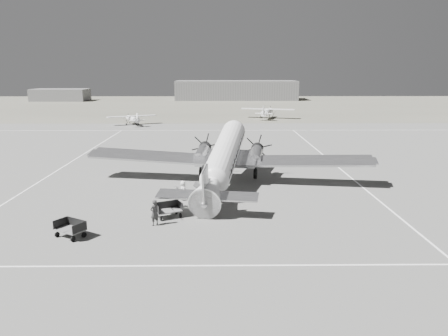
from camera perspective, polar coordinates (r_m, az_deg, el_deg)
ground at (r=37.34m, az=0.84°, el=-3.39°), size 260.00×260.00×0.00m
taxi_line_near at (r=24.20m, az=1.70°, el=-12.61°), size 60.00×0.15×0.01m
taxi_line_right at (r=39.50m, az=18.55°, el=-3.15°), size 0.15×80.00×0.01m
taxi_line_left at (r=50.01m, az=-20.56°, el=-0.05°), size 0.15×60.00×0.01m
taxi_line_horizon at (r=76.57m, az=0.08°, el=4.95°), size 90.00×0.15×0.01m
grass_infield at (r=131.27m, az=-0.22°, el=8.19°), size 260.00×90.00×0.01m
hangar_main at (r=156.13m, az=1.58°, el=10.12°), size 42.00×14.00×6.60m
shed_secondary at (r=160.47m, az=-20.57°, el=8.94°), size 18.00×10.00×4.00m
dc3_airliner at (r=38.93m, az=-0.03°, el=1.20°), size 29.77×22.91×5.16m
light_plane_left at (r=85.93m, az=-11.87°, el=6.19°), size 11.86×11.01×1.97m
light_plane_right at (r=95.61m, az=5.68°, el=7.17°), size 13.90×12.40×2.43m
baggage_cart_near at (r=31.59m, az=-7.25°, el=-5.49°), size 2.32×2.06×1.09m
baggage_cart_far at (r=29.41m, az=-19.45°, el=-7.53°), size 2.36×2.18×1.09m
ground_crew at (r=30.07m, az=-9.07°, el=-5.77°), size 0.77×0.77×1.80m
ramp_agent at (r=33.61m, az=-6.21°, el=-3.83°), size 0.71×0.87×1.65m
passenger at (r=35.54m, az=-5.36°, el=-2.94°), size 0.74×0.91×1.60m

